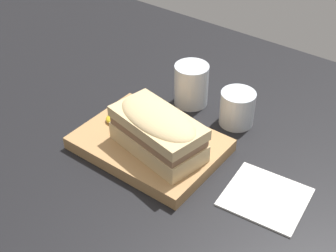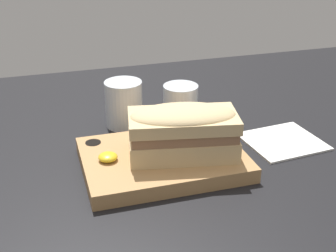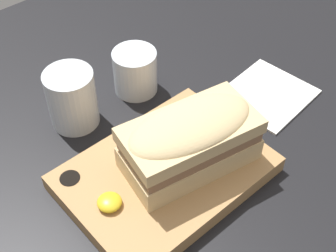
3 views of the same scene
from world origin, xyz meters
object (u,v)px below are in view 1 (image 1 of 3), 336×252
(sandwich, at_px, (158,129))
(napkin, at_px, (265,197))
(serving_board, at_px, (150,144))
(wine_glass, at_px, (237,110))
(water_glass, at_px, (191,87))

(sandwich, bearing_deg, napkin, 8.76)
(serving_board, height_order, wine_glass, wine_glass)
(sandwich, xyz_separation_m, wine_glass, (0.06, 0.20, -0.04))
(sandwich, distance_m, napkin, 0.23)
(wine_glass, relative_size, napkin, 0.50)
(serving_board, distance_m, water_glass, 0.19)
(napkin, bearing_deg, wine_glass, 134.15)
(water_glass, bearing_deg, wine_glass, -1.87)
(serving_board, relative_size, water_glass, 2.92)
(water_glass, distance_m, wine_glass, 0.12)
(napkin, bearing_deg, sandwich, -171.24)
(serving_board, relative_size, sandwich, 1.41)
(water_glass, bearing_deg, serving_board, -81.14)
(serving_board, height_order, sandwich, sandwich)
(napkin, bearing_deg, serving_board, -175.56)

